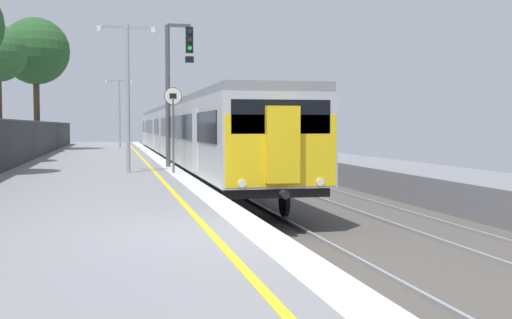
% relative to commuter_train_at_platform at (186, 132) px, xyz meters
% --- Properties ---
extents(ground, '(17.40, 110.00, 1.21)m').
position_rel_commuter_train_at_platform_xyz_m(ground, '(0.54, -24.80, -1.88)').
color(ground, gray).
extents(commuter_train_at_platform, '(2.83, 40.18, 3.81)m').
position_rel_commuter_train_at_platform_xyz_m(commuter_train_at_platform, '(0.00, 0.00, 0.00)').
color(commuter_train_at_platform, '#B7B7BC').
rests_on(commuter_train_at_platform, ground).
extents(signal_gantry, '(1.10, 0.24, 5.54)m').
position_rel_commuter_train_at_platform_xyz_m(signal_gantry, '(-1.49, -9.30, 2.17)').
color(signal_gantry, '#47474C').
rests_on(signal_gantry, ground).
extents(speed_limit_sign, '(0.59, 0.08, 2.91)m').
position_rel_commuter_train_at_platform_xyz_m(speed_limit_sign, '(-1.85, -12.53, 0.58)').
color(speed_limit_sign, '#59595B').
rests_on(speed_limit_sign, ground).
extents(platform_lamp_mid, '(2.00, 0.20, 5.06)m').
position_rel_commuter_train_at_platform_xyz_m(platform_lamp_mid, '(-3.33, -11.95, 1.76)').
color(platform_lamp_mid, '#93999E').
rests_on(platform_lamp_mid, ground).
extents(platform_lamp_far, '(2.00, 0.20, 5.00)m').
position_rel_commuter_train_at_platform_xyz_m(platform_lamp_far, '(-3.33, 13.72, 1.73)').
color(platform_lamp_far, '#93999E').
rests_on(platform_lamp_far, ground).
extents(background_tree_centre, '(4.40, 4.40, 8.73)m').
position_rel_commuter_train_at_platform_xyz_m(background_tree_centre, '(-8.70, 10.43, 5.10)').
color(background_tree_centre, '#473323').
rests_on(background_tree_centre, ground).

